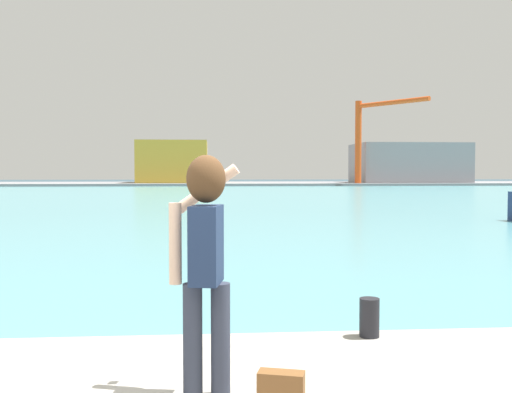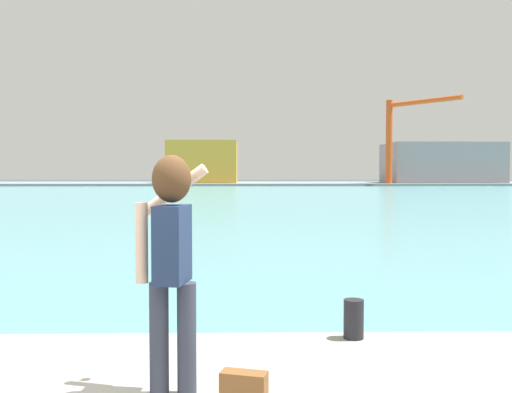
{
  "view_description": "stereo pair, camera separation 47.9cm",
  "coord_description": "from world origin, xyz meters",
  "px_view_note": "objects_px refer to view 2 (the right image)",
  "views": [
    {
      "loc": [
        0.31,
        -3.72,
        2.12
      ],
      "look_at": [
        0.97,
        4.75,
        1.76
      ],
      "focal_mm": 40.5,
      "sensor_mm": 36.0,
      "label": 1
    },
    {
      "loc": [
        0.79,
        -3.74,
        2.12
      ],
      "look_at": [
        0.97,
        4.75,
        1.76
      ],
      "focal_mm": 40.5,
      "sensor_mm": 36.0,
      "label": 2
    }
  ],
  "objects_px": {
    "person_photographer": "(171,249)",
    "harbor_bollard": "(354,319)",
    "port_crane": "(400,129)",
    "warehouse_left": "(204,162)",
    "warehouse_right": "(441,163)",
    "handbag": "(244,389)"
  },
  "relations": [
    {
      "from": "warehouse_right",
      "to": "warehouse_left",
      "type": "bearing_deg",
      "value": 177.5
    },
    {
      "from": "warehouse_right",
      "to": "port_crane",
      "type": "relative_size",
      "value": 1.4
    },
    {
      "from": "handbag",
      "to": "harbor_bollard",
      "type": "distance_m",
      "value": 1.93
    },
    {
      "from": "person_photographer",
      "to": "harbor_bollard",
      "type": "bearing_deg",
      "value": -38.72
    },
    {
      "from": "handbag",
      "to": "port_crane",
      "type": "bearing_deg",
      "value": 74.1
    },
    {
      "from": "person_photographer",
      "to": "harbor_bollard",
      "type": "relative_size",
      "value": 4.58
    },
    {
      "from": "handbag",
      "to": "harbor_bollard",
      "type": "relative_size",
      "value": 0.84
    },
    {
      "from": "person_photographer",
      "to": "warehouse_right",
      "type": "height_order",
      "value": "warehouse_right"
    },
    {
      "from": "port_crane",
      "to": "handbag",
      "type": "bearing_deg",
      "value": -105.9
    },
    {
      "from": "person_photographer",
      "to": "handbag",
      "type": "xyz_separation_m",
      "value": [
        0.52,
        -0.22,
        -0.95
      ]
    },
    {
      "from": "harbor_bollard",
      "to": "port_crane",
      "type": "bearing_deg",
      "value": 74.5
    },
    {
      "from": "person_photographer",
      "to": "handbag",
      "type": "bearing_deg",
      "value": -102.86
    },
    {
      "from": "person_photographer",
      "to": "port_crane",
      "type": "xyz_separation_m",
      "value": [
        24.09,
        82.48,
        6.99
      ]
    },
    {
      "from": "warehouse_left",
      "to": "port_crane",
      "type": "bearing_deg",
      "value": -18.05
    },
    {
      "from": "port_crane",
      "to": "warehouse_left",
      "type": "bearing_deg",
      "value": 161.95
    },
    {
      "from": "harbor_bollard",
      "to": "handbag",
      "type": "bearing_deg",
      "value": -123.68
    },
    {
      "from": "person_photographer",
      "to": "harbor_bollard",
      "type": "distance_m",
      "value": 2.28
    },
    {
      "from": "person_photographer",
      "to": "warehouse_right",
      "type": "relative_size",
      "value": 0.1
    },
    {
      "from": "handbag",
      "to": "port_crane",
      "type": "distance_m",
      "value": 86.37
    },
    {
      "from": "person_photographer",
      "to": "warehouse_right",
      "type": "bearing_deg",
      "value": -9.75
    },
    {
      "from": "harbor_bollard",
      "to": "warehouse_right",
      "type": "distance_m",
      "value": 94.69
    },
    {
      "from": "harbor_bollard",
      "to": "warehouse_right",
      "type": "relative_size",
      "value": 0.02
    }
  ]
}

